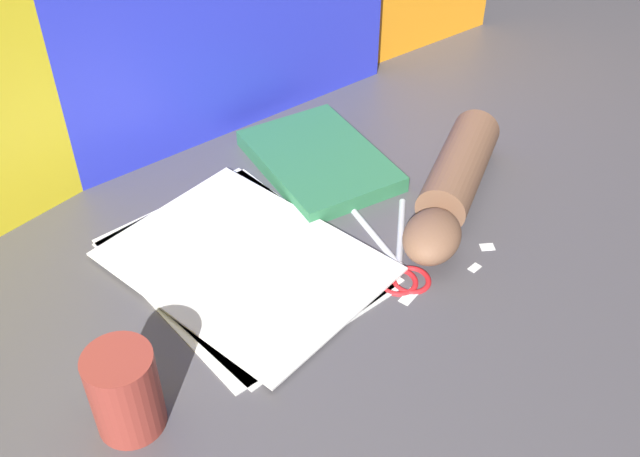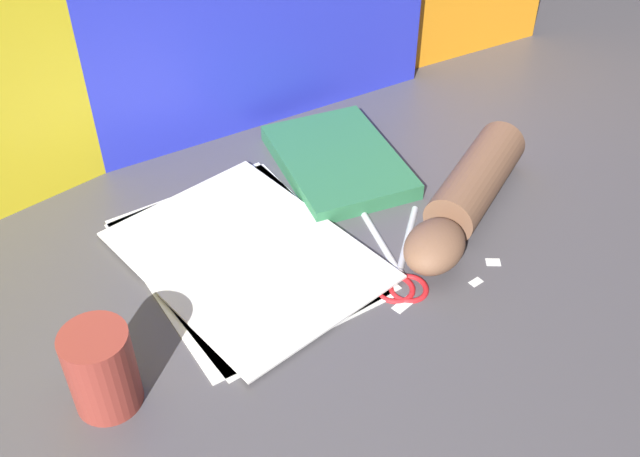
% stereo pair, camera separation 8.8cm
% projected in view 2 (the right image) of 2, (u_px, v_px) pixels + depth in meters
% --- Properties ---
extents(ground_plane, '(6.00, 6.00, 0.00)m').
position_uv_depth(ground_plane, '(327.00, 275.00, 0.91)').
color(ground_plane, '#4C494F').
extents(paper_stack, '(0.27, 0.34, 0.01)m').
position_uv_depth(paper_stack, '(245.00, 255.00, 0.93)').
color(paper_stack, white).
rests_on(paper_stack, ground_plane).
extents(book_closed, '(0.21, 0.26, 0.02)m').
position_uv_depth(book_closed, '(338.00, 161.00, 1.07)').
color(book_closed, '#2D7247').
rests_on(book_closed, ground_plane).
extents(scissors, '(0.16, 0.18, 0.01)m').
position_uv_depth(scissors, '(399.00, 267.00, 0.92)').
color(scissors, silver).
rests_on(scissors, ground_plane).
extents(hand_forearm, '(0.30, 0.18, 0.07)m').
position_uv_depth(hand_forearm, '(468.00, 197.00, 0.97)').
color(hand_forearm, brown).
rests_on(hand_forearm, ground_plane).
extents(paper_scrap_near, '(0.03, 0.02, 0.00)m').
position_uv_depth(paper_scrap_near, '(403.00, 305.00, 0.87)').
color(paper_scrap_near, white).
rests_on(paper_scrap_near, ground_plane).
extents(paper_scrap_mid, '(0.02, 0.01, 0.00)m').
position_uv_depth(paper_scrap_mid, '(476.00, 282.00, 0.90)').
color(paper_scrap_mid, white).
rests_on(paper_scrap_mid, ground_plane).
extents(paper_scrap_far, '(0.02, 0.02, 0.00)m').
position_uv_depth(paper_scrap_far, '(493.00, 262.00, 0.93)').
color(paper_scrap_far, white).
rests_on(paper_scrap_far, ground_plane).
extents(mug, '(0.07, 0.07, 0.10)m').
position_uv_depth(mug, '(102.00, 369.00, 0.74)').
color(mug, '#99382D').
rests_on(mug, ground_plane).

